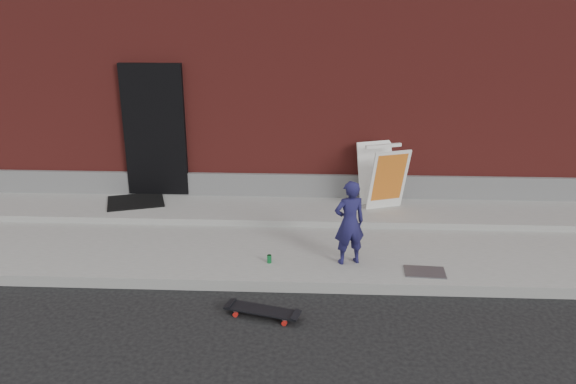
# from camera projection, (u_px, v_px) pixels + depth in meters

# --- Properties ---
(ground) EXTENTS (80.00, 80.00, 0.00)m
(ground) POSITION_uv_depth(u_px,v_px,m) (303.00, 293.00, 7.07)
(ground) COLOR black
(ground) RESTS_ON ground
(sidewalk) EXTENTS (20.00, 3.00, 0.15)m
(sidewalk) POSITION_uv_depth(u_px,v_px,m) (305.00, 240.00, 8.47)
(sidewalk) COLOR gray
(sidewalk) RESTS_ON ground
(apron) EXTENTS (20.00, 1.20, 0.10)m
(apron) POSITION_uv_depth(u_px,v_px,m) (306.00, 211.00, 9.28)
(apron) COLOR gray
(apron) RESTS_ON sidewalk
(building) EXTENTS (20.00, 8.10, 5.00)m
(building) POSITION_uv_depth(u_px,v_px,m) (311.00, 46.00, 12.87)
(building) COLOR maroon
(building) RESTS_ON ground
(child) EXTENTS (0.48, 0.39, 1.15)m
(child) POSITION_uv_depth(u_px,v_px,m) (349.00, 223.00, 7.38)
(child) COLOR #1D1A4B
(child) RESTS_ON sidewalk
(skateboard) EXTENTS (0.89, 0.44, 0.10)m
(skateboard) POSITION_uv_depth(u_px,v_px,m) (262.00, 311.00, 6.52)
(skateboard) COLOR red
(skateboard) RESTS_ON ground
(pizza_sign) EXTENTS (0.84, 0.91, 1.04)m
(pizza_sign) POSITION_uv_depth(u_px,v_px,m) (383.00, 176.00, 9.19)
(pizza_sign) COLOR white
(pizza_sign) RESTS_ON apron
(soda_can) EXTENTS (0.07, 0.07, 0.11)m
(soda_can) POSITION_uv_depth(u_px,v_px,m) (269.00, 259.00, 7.54)
(soda_can) COLOR #1C8D43
(soda_can) RESTS_ON sidewalk
(doormat) EXTENTS (1.11, 1.00, 0.03)m
(doormat) POSITION_uv_depth(u_px,v_px,m) (136.00, 201.00, 9.51)
(doormat) COLOR black
(doormat) RESTS_ON apron
(utility_plate) EXTENTS (0.54, 0.37, 0.02)m
(utility_plate) POSITION_uv_depth(u_px,v_px,m) (425.00, 272.00, 7.28)
(utility_plate) COLOR #5E5E63
(utility_plate) RESTS_ON sidewalk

